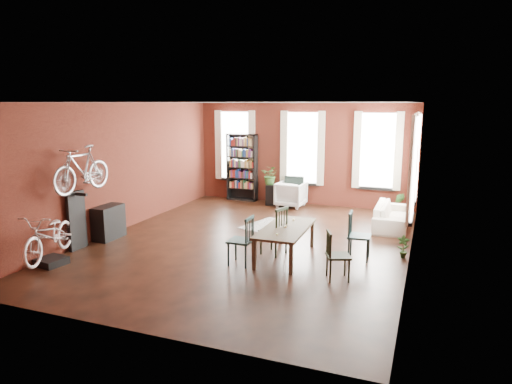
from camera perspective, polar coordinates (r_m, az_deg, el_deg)
The scene contains 19 objects.
room at distance 10.72m, azimuth 1.74°, elevation 5.43°, with size 9.00×9.04×3.22m.
dining_table at distance 9.58m, azimuth 3.70°, elevation -6.33°, with size 0.87×1.92×0.65m, color #473C2B.
dining_chair_a at distance 9.14m, azimuth -1.95°, elevation -6.08°, with size 0.46×0.46×0.99m, color #183533.
dining_chair_b at distance 9.75m, azimuth 2.22°, elevation -4.83°, with size 0.48×0.48×1.03m, color black.
dining_chair_c at distance 8.52m, azimuth 10.24°, elevation -7.85°, with size 0.42×0.42×0.90m, color black.
dining_chair_d at distance 9.67m, azimuth 12.79°, elevation -5.39°, with size 0.46×0.46×0.99m, color #1C3C3E.
bookshelf at distance 15.06m, azimuth -1.74°, elevation 3.10°, with size 1.00×0.32×2.20m, color black.
white_armchair at distance 14.25m, azimuth 4.40°, elevation -0.14°, with size 0.83×0.78×0.85m, color silver.
cream_sofa at distance 12.40m, azimuth 16.69°, elevation -2.37°, with size 2.08×0.61×0.81m, color beige.
striped_rug at distance 12.13m, azimuth 1.42°, elevation -4.14°, with size 0.90×1.43×0.01m, color black.
bike_trainer at distance 10.10m, azimuth -24.20°, elevation -7.91°, with size 0.50×0.50×0.15m, color black.
bike_wall_rack at distance 10.78m, azimuth -21.51°, elevation -3.33°, with size 0.16×0.60×1.30m, color black.
console_table at distance 11.42m, azimuth -17.95°, elevation -3.61°, with size 0.40×0.80×0.80m, color black.
plant_stand at distance 14.50m, azimuth 1.89°, elevation -0.35°, with size 0.32×0.32×0.64m, color black.
plant_by_sofa at distance 13.80m, azimuth 17.25°, elevation -2.17°, with size 0.36×0.65×0.29m, color #275421.
plant_small at distance 10.10m, azimuth 17.87°, elevation -7.37°, with size 0.25×0.48×0.17m, color #295D25.
bicycle_floor at distance 9.85m, azimuth -24.58°, elevation -2.55°, with size 0.62×0.94×1.79m, color beige.
bicycle_hung at distance 10.37m, azimuth -21.06°, elevation 4.49°, with size 0.47×1.00×1.66m, color #A5A8AD.
plant_on_stand at distance 14.44m, azimuth 1.82°, elevation 1.85°, with size 0.55×0.61×0.47m, color #2A5220.
Camera 1 is at (3.76, -9.45, 3.19)m, focal length 32.00 mm.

